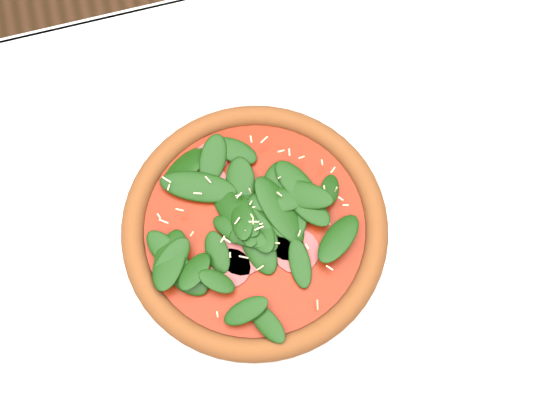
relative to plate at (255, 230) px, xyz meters
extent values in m
plane|color=brown|center=(-0.05, -0.02, -0.76)|extent=(6.00, 6.00, 0.00)
cube|color=silver|center=(-0.05, -0.02, -0.03)|extent=(1.20, 0.80, 0.04)
cylinder|color=#503920|center=(0.49, 0.32, -0.40)|extent=(0.06, 0.06, 0.71)
cube|color=silver|center=(-0.05, 0.38, -0.12)|extent=(1.20, 0.01, 0.22)
cylinder|color=silver|center=(0.00, 0.00, 0.00)|extent=(0.39, 0.39, 0.01)
torus|color=silver|center=(0.00, 0.00, 0.00)|extent=(0.39, 0.39, 0.01)
cylinder|color=brown|center=(0.00, 0.00, 0.01)|extent=(0.41, 0.41, 0.01)
torus|color=#B6602A|center=(0.00, 0.00, 0.02)|extent=(0.41, 0.41, 0.03)
cylinder|color=#8A2305|center=(0.00, 0.00, 0.02)|extent=(0.34, 0.34, 0.00)
cylinder|color=#9C3E41|center=(0.00, 0.00, 0.02)|extent=(0.30, 0.30, 0.00)
ellipsoid|color=#123609|center=(0.00, 0.00, 0.03)|extent=(0.33, 0.33, 0.03)
cylinder|color=beige|center=(0.00, 0.00, 0.04)|extent=(0.30, 0.30, 0.00)
cylinder|color=silver|center=(0.24, -0.28, 0.00)|extent=(0.12, 0.12, 0.01)
torus|color=silver|center=(0.24, -0.28, 0.00)|extent=(0.12, 0.12, 0.01)
camera|label=1|loc=(-0.04, -0.22, 0.74)|focal=40.00mm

